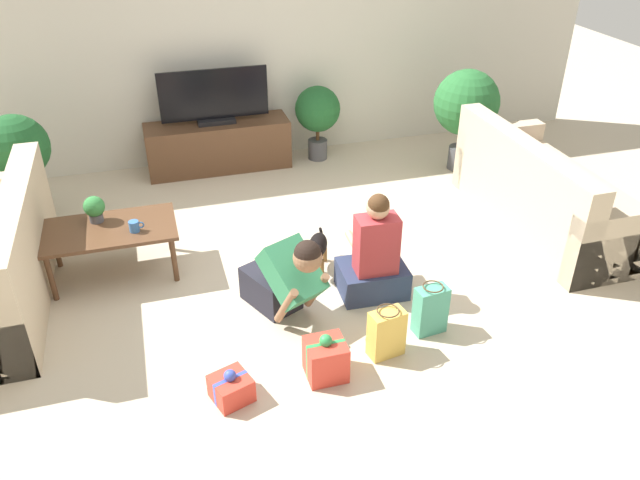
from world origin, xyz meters
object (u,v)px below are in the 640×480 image
(gift_box_b, at_px, (231,388))
(gift_bag_a, at_px, (430,310))
(tabletop_plant, at_px, (94,208))
(coffee_table, at_px, (110,233))
(potted_plant_corner_right, at_px, (466,105))
(potted_plant_back_right, at_px, (318,112))
(gift_bag_b, at_px, (386,333))
(mug, at_px, (135,226))
(sofa_right, at_px, (546,195))
(gift_box_a, at_px, (326,359))
(person_kneeling, at_px, (286,277))
(person_sitting, at_px, (374,260))
(tv, at_px, (214,100))
(tv_console, at_px, (219,146))
(dog, at_px, (317,248))
(potted_plant_corner_left, at_px, (17,152))

(gift_box_b, distance_m, gift_bag_a, 1.52)
(gift_box_b, height_order, tabletop_plant, tabletop_plant)
(coffee_table, relative_size, potted_plant_corner_right, 0.95)
(gift_bag_a, bearing_deg, potted_plant_back_right, 88.44)
(potted_plant_back_right, height_order, gift_bag_b, potted_plant_back_right)
(potted_plant_back_right, distance_m, mug, 2.82)
(tabletop_plant, bearing_deg, mug, -40.66)
(coffee_table, xyz_separation_m, potted_plant_back_right, (2.27, 1.81, 0.17))
(sofa_right, distance_m, gift_box_a, 2.89)
(mug, bearing_deg, gift_bag_a, -33.49)
(person_kneeling, bearing_deg, person_sitting, -18.86)
(gift_box_a, bearing_deg, potted_plant_back_right, 74.70)
(tv, relative_size, mug, 9.62)
(sofa_right, xyz_separation_m, potted_plant_corner_right, (-0.15, 1.38, 0.42))
(mug, bearing_deg, tv_console, 64.48)
(gift_box_b, bearing_deg, coffee_table, 112.09)
(potted_plant_back_right, bearing_deg, tv_console, 177.46)
(potted_plant_back_right, xyz_separation_m, dog, (-0.65, -2.23, -0.34))
(tv_console, relative_size, potted_plant_back_right, 1.84)
(tabletop_plant, bearing_deg, gift_bag_b, -42.28)
(mug, bearing_deg, person_sitting, -23.24)
(gift_bag_b, bearing_deg, tv_console, 100.65)
(tv_console, bearing_deg, gift_box_b, -97.36)
(tv, distance_m, potted_plant_corner_right, 2.68)
(gift_box_a, xyz_separation_m, gift_bag_a, (0.86, 0.23, 0.05))
(sofa_right, bearing_deg, person_sitting, 106.90)
(person_sitting, xyz_separation_m, dog, (-0.33, 0.44, -0.10))
(sofa_right, bearing_deg, gift_bag_a, 124.12)
(potted_plant_corner_right, xyz_separation_m, dog, (-2.10, -1.52, -0.51))
(gift_bag_a, bearing_deg, mug, 146.51)
(dog, height_order, gift_box_a, gift_box_a)
(gift_box_b, bearing_deg, potted_plant_back_right, 65.60)
(tv_console, relative_size, potted_plant_corner_left, 1.53)
(potted_plant_back_right, distance_m, potted_plant_corner_left, 3.09)
(gift_box_a, bearing_deg, mug, 126.07)
(gift_box_b, bearing_deg, gift_box_a, 3.34)
(person_sitting, height_order, gift_bag_a, person_sitting)
(tv, bearing_deg, gift_bag_b, -79.35)
(potted_plant_corner_right, bearing_deg, tv, 163.55)
(tv_console, distance_m, mug, 2.19)
(dog, bearing_deg, sofa_right, 28.06)
(tv_console, relative_size, person_sitting, 1.73)
(gift_bag_b, bearing_deg, gift_box_a, -169.52)
(coffee_table, distance_m, person_kneeling, 1.55)
(coffee_table, bearing_deg, tv_console, 58.35)
(coffee_table, xyz_separation_m, gift_bag_a, (2.18, -1.42, -0.20))
(dog, xyz_separation_m, gift_box_b, (-0.94, -1.27, -0.13))
(potted_plant_corner_right, xyz_separation_m, person_sitting, (-1.76, -1.96, -0.42))
(tv, bearing_deg, potted_plant_corner_right, -16.45)
(tv_console, distance_m, person_sitting, 2.84)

